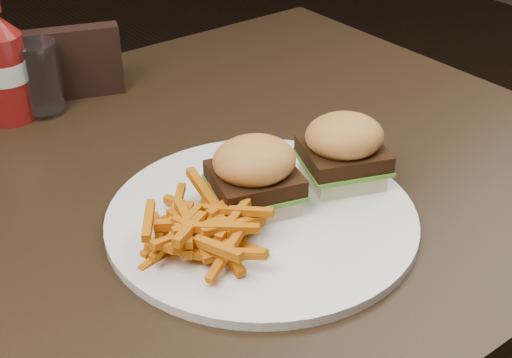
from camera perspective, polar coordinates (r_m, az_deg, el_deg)
dining_table at (r=0.84m, az=-10.15°, el=-2.82°), size 1.20×0.80×0.04m
chair_far at (r=1.40m, az=-17.94°, el=-3.15°), size 0.50×0.50×0.04m
plate at (r=0.78m, az=0.45°, el=-3.13°), size 0.34×0.34×0.01m
sandwich_half_a at (r=0.78m, az=-0.12°, el=-1.48°), size 0.10×0.10×0.02m
sandwich_half_b at (r=0.83m, az=6.88°, el=0.59°), size 0.10×0.10×0.02m
fries_pile at (r=0.72m, az=-4.20°, el=-3.95°), size 0.15×0.15×0.05m
ketchup_bottle at (r=1.02m, az=-19.35°, el=7.60°), size 0.07×0.07×0.12m
tumbler at (r=1.03m, az=-17.03°, el=7.88°), size 0.08×0.08×0.10m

